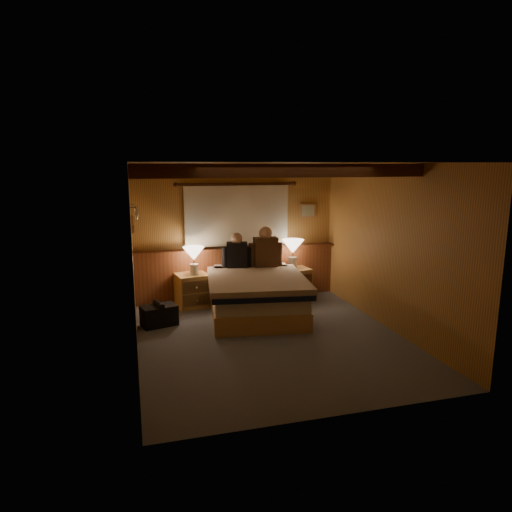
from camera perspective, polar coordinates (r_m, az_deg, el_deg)
name	(u,v)px	position (r m, az deg, el deg)	size (l,w,h in m)	color
floor	(271,338)	(6.48, 1.83, -10.19)	(4.20, 4.20, 0.00)	#4F535E
ceiling	(272,163)	(6.03, 1.98, 11.54)	(4.20, 4.20, 0.00)	#BD9547
wall_back	(236,232)	(8.14, -2.48, 3.02)	(3.60, 3.60, 0.00)	#C29045
wall_left	(133,261)	(5.88, -15.11, -0.62)	(4.20, 4.20, 0.00)	#C29045
wall_right	(390,247)	(6.89, 16.36, 1.03)	(4.20, 4.20, 0.00)	#C29045
wall_front	(339,296)	(4.24, 10.36, -4.99)	(3.60, 3.60, 0.00)	#C29045
wainscot	(237,272)	(8.22, -2.34, -1.98)	(3.60, 0.23, 0.94)	brown
curtain_window	(237,214)	(8.04, -2.39, 5.21)	(2.18, 0.09, 1.11)	#4F2813
ceiling_beams	(268,170)	(6.17, 1.55, 10.71)	(3.60, 1.65, 0.16)	#4F2813
coat_rail	(136,211)	(7.37, -14.78, 5.44)	(0.05, 0.55, 0.24)	silver
framed_print	(308,211)	(8.48, 6.51, 5.67)	(0.30, 0.04, 0.25)	#A97E54
bed	(256,295)	(7.31, 0.01, -4.85)	(1.72, 2.10, 0.65)	tan
nightstand_left	(192,290)	(7.84, -7.98, -4.27)	(0.59, 0.55, 0.57)	tan
nightstand_right	(295,283)	(8.28, 4.86, -3.41)	(0.57, 0.52, 0.55)	tan
lamp_left	(194,255)	(7.66, -7.79, 0.10)	(0.36, 0.36, 0.47)	beige
lamp_right	(293,248)	(8.18, 4.62, 0.99)	(0.39, 0.39, 0.51)	beige
person_left	(237,253)	(7.77, -2.40, 0.35)	(0.51, 0.27, 0.62)	black
person_right	(266,250)	(7.84, 1.20, 0.77)	(0.59, 0.26, 0.72)	#4A2F1D
duffel_bag	(159,315)	(7.05, -12.02, -7.24)	(0.58, 0.44, 0.37)	black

